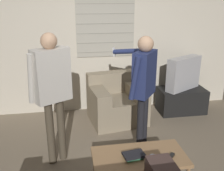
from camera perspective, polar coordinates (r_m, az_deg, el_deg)
name	(u,v)px	position (r m, az deg, el deg)	size (l,w,h in m)	color
wall_back	(100,43)	(4.83, -2.65, 9.25)	(5.20, 0.08, 2.55)	beige
armchair_beige	(116,102)	(4.59, 0.95, -3.67)	(1.01, 0.92, 0.82)	gray
coffee_table	(139,159)	(3.02, 5.98, -15.56)	(1.03, 0.53, 0.44)	#9E754C
tv_stand	(181,100)	(5.12, 14.80, -3.09)	(0.86, 0.50, 0.45)	black
tv	(183,73)	(4.96, 15.29, 2.57)	(0.74, 0.53, 0.60)	#B2B2B7
person_left_standing	(52,84)	(3.28, -12.98, 0.41)	(0.54, 0.87, 1.71)	#4C4233
person_right_standing	(143,80)	(3.55, 6.83, 1.20)	(0.55, 0.79, 1.62)	black
book_stack	(134,155)	(2.94, 4.71, -14.91)	(0.25, 0.18, 0.06)	#33754C
soda_can	(152,161)	(2.83, 8.80, -15.84)	(0.07, 0.07, 0.13)	#194C9E
spare_remote	(171,156)	(3.01, 12.69, -14.81)	(0.12, 0.12, 0.02)	black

